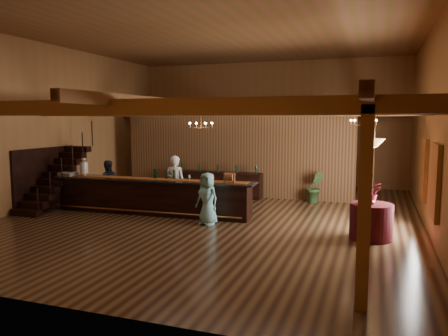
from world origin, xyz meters
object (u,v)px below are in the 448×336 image
(backbar_shelf, at_px, (218,184))
(round_table, at_px, (371,222))
(bartender, at_px, (175,183))
(floor_plant, at_px, (315,187))
(pendant_lamp, at_px, (374,143))
(staff_second, at_px, (108,183))
(chandelier_right, at_px, (363,122))
(guest, at_px, (207,199))
(chandelier_left, at_px, (201,125))
(raffle_drum, at_px, (229,177))
(beverage_dispenser, at_px, (84,167))
(tasting_bar, at_px, (152,196))

(backbar_shelf, relative_size, round_table, 3.27)
(bartender, xyz_separation_m, floor_plant, (4.09, 2.87, -0.34))
(pendant_lamp, bearing_deg, backbar_shelf, 142.62)
(pendant_lamp, xyz_separation_m, staff_second, (-8.65, 1.53, -1.63))
(round_table, distance_m, staff_second, 8.79)
(pendant_lamp, bearing_deg, chandelier_right, 96.24)
(floor_plant, bearing_deg, guest, -119.88)
(backbar_shelf, relative_size, bartender, 1.88)
(backbar_shelf, relative_size, pendant_lamp, 3.77)
(chandelier_left, bearing_deg, backbar_shelf, 97.80)
(chandelier_left, bearing_deg, floor_plant, 37.47)
(floor_plant, bearing_deg, chandelier_right, -34.06)
(raffle_drum, xyz_separation_m, round_table, (3.98, -0.84, -0.83))
(round_table, distance_m, guest, 4.39)
(beverage_dispenser, bearing_deg, chandelier_left, 14.97)
(tasting_bar, height_order, bartender, bartender)
(tasting_bar, bearing_deg, beverage_dispenser, 178.75)
(raffle_drum, height_order, staff_second, staff_second)
(raffle_drum, relative_size, staff_second, 0.22)
(round_table, xyz_separation_m, pendant_lamp, (0.00, -0.00, 1.95))
(chandelier_right, xyz_separation_m, bartender, (-5.68, -1.79, -1.97))
(floor_plant, bearing_deg, tasting_bar, -142.58)
(raffle_drum, distance_m, chandelier_right, 4.63)
(beverage_dispenser, relative_size, guest, 0.40)
(round_table, bearing_deg, floor_plant, 114.28)
(pendant_lamp, bearing_deg, beverage_dispenser, 175.12)
(round_table, bearing_deg, bartender, 166.50)
(staff_second, bearing_deg, floor_plant, 164.74)
(backbar_shelf, distance_m, chandelier_left, 3.42)
(raffle_drum, distance_m, staff_second, 4.74)
(raffle_drum, bearing_deg, staff_second, 171.48)
(round_table, bearing_deg, chandelier_right, 96.24)
(beverage_dispenser, distance_m, chandelier_left, 4.13)
(beverage_dispenser, distance_m, guest, 4.73)
(raffle_drum, relative_size, backbar_shelf, 0.10)
(backbar_shelf, relative_size, floor_plant, 3.01)
(chandelier_right, bearing_deg, guest, -141.86)
(chandelier_right, height_order, bartender, chandelier_right)
(chandelier_right, distance_m, pendant_lamp, 3.29)
(beverage_dispenser, distance_m, backbar_shelf, 4.98)
(backbar_shelf, height_order, bartender, bartender)
(beverage_dispenser, height_order, staff_second, beverage_dispenser)
(round_table, relative_size, staff_second, 0.67)
(tasting_bar, distance_m, round_table, 6.59)
(tasting_bar, bearing_deg, raffle_drum, -1.15)
(tasting_bar, distance_m, raffle_drum, 2.66)
(bartender, bearing_deg, pendant_lamp, 163.08)
(tasting_bar, xyz_separation_m, guest, (2.16, -0.72, 0.18))
(round_table, xyz_separation_m, chandelier_left, (-5.26, 1.77, 2.33))
(chandelier_left, xyz_separation_m, staff_second, (-3.39, -0.24, -2.00))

